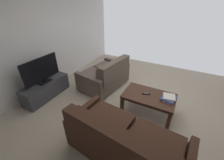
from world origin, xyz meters
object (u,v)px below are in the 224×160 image
Objects in this scene: book_stack at (169,98)px; coffee_table at (149,98)px; sofa_main at (124,143)px; loveseat_near at (106,76)px; tv_stand at (46,89)px; tv_remote at (146,94)px; flat_tv at (41,70)px.

coffee_table is at bearing 5.88° from book_stack.
sofa_main is 2.14m from loveseat_near.
sofa_main reaches higher than tv_stand.
tv_remote reaches higher than coffee_table.
loveseat_near is 4.42× the size of book_stack.
loveseat_near reaches higher than coffee_table.
coffee_table is at bearing -165.39° from flat_tv.
flat_tv is (2.38, -0.59, 0.38)m from sofa_main.
sofa_main is at bearing 88.35° from coffee_table.
sofa_main is 1.33m from book_stack.
coffee_table is 1.10× the size of flat_tv.
book_stack is (-2.80, -0.67, -0.25)m from flat_tv.
sofa_main is 1.93× the size of flat_tv.
coffee_table is 2.52m from flat_tv.
flat_tv reaches higher than book_stack.
loveseat_near is 1.37× the size of coffee_table.
flat_tv reaches higher than coffee_table.
flat_tv reaches higher than tv_stand.
flat_tv reaches higher than loveseat_near.
sofa_main is 2.48m from flat_tv.
sofa_main is 11.27× the size of tv_remote.
tv_stand is at bearing 14.63° from coffee_table.
tv_stand is 2.89m from book_stack.
tv_stand is (2.42, 0.63, -0.17)m from coffee_table.
loveseat_near is (1.30, -1.70, -0.02)m from sofa_main.
flat_tv is (-0.00, -0.00, 0.54)m from tv_stand.
loveseat_near is at bearing -52.69° from sofa_main.
sofa_main is at bearing 91.66° from tv_remote.
tv_remote is at bearing -164.69° from tv_stand.
coffee_table is 3.23× the size of book_stack.
book_stack is at bearing -166.53° from tv_stand.
tv_remote is at bearing 3.52° from book_stack.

